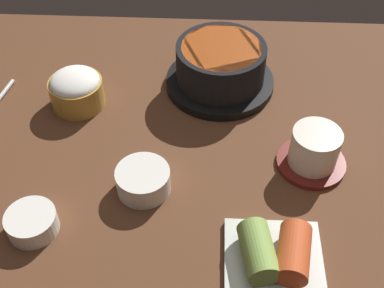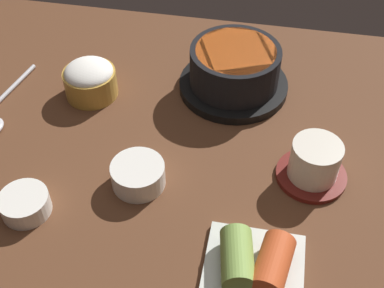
# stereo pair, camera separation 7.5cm
# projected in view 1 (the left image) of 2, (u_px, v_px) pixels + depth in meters

# --- Properties ---
(dining_table) EXTENTS (1.00, 0.76, 0.02)m
(dining_table) POSITION_uv_depth(u_px,v_px,m) (180.00, 152.00, 0.82)
(dining_table) COLOR #56331E
(dining_table) RESTS_ON ground
(stone_pot) EXTENTS (0.20, 0.20, 0.08)m
(stone_pot) POSITION_uv_depth(u_px,v_px,m) (220.00, 67.00, 0.89)
(stone_pot) COLOR black
(stone_pot) RESTS_ON dining_table
(rice_bowl) EXTENTS (0.09, 0.09, 0.06)m
(rice_bowl) POSITION_uv_depth(u_px,v_px,m) (76.00, 89.00, 0.86)
(rice_bowl) COLOR #B78C38
(rice_bowl) RESTS_ON dining_table
(tea_cup_with_saucer) EXTENTS (0.11, 0.11, 0.07)m
(tea_cup_with_saucer) POSITION_uv_depth(u_px,v_px,m) (314.00, 150.00, 0.76)
(tea_cup_with_saucer) COLOR maroon
(tea_cup_with_saucer) RESTS_ON dining_table
(banchan_cup_center) EXTENTS (0.08, 0.08, 0.04)m
(banchan_cup_center) POSITION_uv_depth(u_px,v_px,m) (143.00, 180.00, 0.74)
(banchan_cup_center) COLOR white
(banchan_cup_center) RESTS_ON dining_table
(kimchi_plate) EXTENTS (0.13, 0.13, 0.05)m
(kimchi_plate) POSITION_uv_depth(u_px,v_px,m) (275.00, 256.00, 0.65)
(kimchi_plate) COLOR silver
(kimchi_plate) RESTS_ON dining_table
(side_bowl_near) EXTENTS (0.07, 0.07, 0.03)m
(side_bowl_near) POSITION_uv_depth(u_px,v_px,m) (32.00, 222.00, 0.69)
(side_bowl_near) COLOR white
(side_bowl_near) RESTS_ON dining_table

